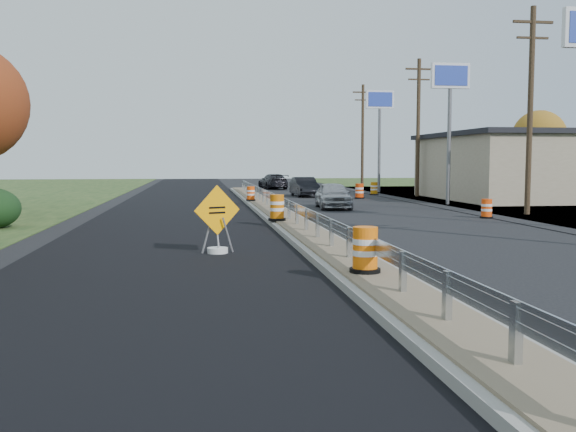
{
  "coord_description": "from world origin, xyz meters",
  "views": [
    {
      "loc": [
        -3.5,
        -18.59,
        2.49
      ],
      "look_at": [
        -1.26,
        -2.67,
        1.1
      ],
      "focal_mm": 40.0,
      "sensor_mm": 36.0,
      "label": 1
    }
  ],
  "objects": [
    {
      "name": "barrel_median_mid",
      "position": [
        -0.55,
        5.38,
        0.7
      ],
      "size": [
        0.67,
        0.67,
        0.98
      ],
      "color": "black",
      "rests_on": "median"
    },
    {
      "name": "barrel_median_far",
      "position": [
        -0.55,
        17.57,
        0.62
      ],
      "size": [
        0.55,
        0.55,
        0.81
      ],
      "color": "black",
      "rests_on": "median"
    },
    {
      "name": "pylon_sign_north",
      "position": [
        10.5,
        30.0,
        6.48
      ],
      "size": [
        2.2,
        0.3,
        7.9
      ],
      "color": "slate",
      "rests_on": "ground"
    },
    {
      "name": "tree_far_yellow",
      "position": [
        26.0,
        34.0,
        4.54
      ],
      "size": [
        4.62,
        4.62,
        6.86
      ],
      "color": "#473523",
      "rests_on": "ground"
    },
    {
      "name": "barrel_shoulder_mid",
      "position": [
        7.0,
        22.38,
        0.47
      ],
      "size": [
        0.67,
        0.67,
        0.99
      ],
      "color": "black",
      "rests_on": "ground"
    },
    {
      "name": "utility_pole_nmid",
      "position": [
        11.5,
        24.0,
        4.93
      ],
      "size": [
        1.9,
        0.26,
        9.4
      ],
      "color": "#473523",
      "rests_on": "ground"
    },
    {
      "name": "guardrail",
      "position": [
        0.0,
        9.0,
        0.73
      ],
      "size": [
        0.1,
        46.15,
        0.72
      ],
      "color": "silver",
      "rests_on": "median"
    },
    {
      "name": "car_silver",
      "position": [
        3.49,
        14.18,
        0.7
      ],
      "size": [
        1.94,
        4.19,
        1.39
      ],
      "primitive_type": "imported",
      "rotation": [
        0.0,
        0.0,
        -0.08
      ],
      "color": "#A6A6AA",
      "rests_on": "ground"
    },
    {
      "name": "utility_pole_north",
      "position": [
        11.5,
        39.0,
        4.93
      ],
      "size": [
        1.9,
        0.26,
        9.4
      ],
      "color": "#473523",
      "rests_on": "ground"
    },
    {
      "name": "barrel_shoulder_far",
      "position": [
        9.2,
        26.72,
        0.45
      ],
      "size": [
        0.63,
        0.63,
        0.93
      ],
      "color": "black",
      "rests_on": "ground"
    },
    {
      "name": "ground",
      "position": [
        0.0,
        0.0,
        0.0
      ],
      "size": [
        140.0,
        140.0,
        0.0
      ],
      "primitive_type": "plane",
      "color": "black",
      "rests_on": "ground"
    },
    {
      "name": "car_dark_far",
      "position": [
        3.05,
        37.46,
        0.66
      ],
      "size": [
        2.45,
        4.77,
        1.32
      ],
      "primitive_type": "imported",
      "rotation": [
        0.0,
        0.0,
        3.28
      ],
      "color": "black",
      "rests_on": "ground"
    },
    {
      "name": "pylon_sign_mid",
      "position": [
        10.5,
        16.0,
        6.48
      ],
      "size": [
        2.2,
        0.3,
        7.9
      ],
      "color": "slate",
      "rests_on": "ground"
    },
    {
      "name": "utility_pole_smid",
      "position": [
        11.5,
        9.0,
        4.93
      ],
      "size": [
        1.9,
        0.26,
        9.4
      ],
      "color": "#473523",
      "rests_on": "ground"
    },
    {
      "name": "milled_overlay",
      "position": [
        -4.4,
        10.0,
        0.01
      ],
      "size": [
        7.2,
        120.0,
        0.01
      ],
      "primitive_type": "cube",
      "color": "black",
      "rests_on": "ground"
    },
    {
      "name": "car_dark_mid",
      "position": [
        3.84,
        25.41,
        0.67
      ],
      "size": [
        1.6,
        4.14,
        1.34
      ],
      "primitive_type": "imported",
      "rotation": [
        0.0,
        0.0,
        0.04
      ],
      "color": "black",
      "rests_on": "ground"
    },
    {
      "name": "median",
      "position": [
        0.0,
        8.0,
        0.11
      ],
      "size": [
        1.6,
        55.0,
        0.23
      ],
      "color": "gray",
      "rests_on": "ground"
    },
    {
      "name": "barrel_median_near",
      "position": [
        -0.16,
        -6.06,
        0.67
      ],
      "size": [
        0.63,
        0.63,
        0.93
      ],
      "color": "black",
      "rests_on": "median"
    },
    {
      "name": "barrel_shoulder_near",
      "position": [
        8.89,
        7.64,
        0.4
      ],
      "size": [
        0.57,
        0.57,
        0.83
      ],
      "color": "black",
      "rests_on": "ground"
    },
    {
      "name": "caution_sign",
      "position": [
        -3.0,
        -1.42,
        0.47
      ],
      "size": [
        1.23,
        0.57,
        1.84
      ],
      "rotation": [
        0.0,
        0.0,
        0.42
      ],
      "color": "white",
      "rests_on": "ground"
    }
  ]
}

